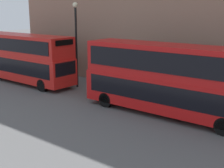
{
  "coord_description": "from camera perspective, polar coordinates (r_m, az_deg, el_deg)",
  "views": [
    {
      "loc": [
        -15.04,
        11.42,
        6.4
      ],
      "look_at": [
        0.48,
        23.74,
        1.67
      ],
      "focal_mm": 50.0,
      "sensor_mm": 36.0,
      "label": 1
    }
  ],
  "objects": [
    {
      "name": "pedestrian",
      "position": [
        21.86,
        11.17,
        -1.83
      ],
      "size": [
        0.36,
        0.36,
        1.61
      ],
      "color": "#334C6B",
      "rests_on": "ground"
    },
    {
      "name": "street_lamp",
      "position": [
        26.04,
        -6.58,
        8.68
      ],
      "size": [
        0.44,
        0.44,
        7.0
      ],
      "color": "black",
      "rests_on": "ground"
    },
    {
      "name": "bus_second_in_queue",
      "position": [
        19.27,
        10.16,
        1.27
      ],
      "size": [
        2.59,
        11.15,
        4.38
      ],
      "color": "red",
      "rests_on": "ground"
    },
    {
      "name": "bus_third_in_queue",
      "position": [
        29.06,
        -16.14,
        4.92
      ],
      "size": [
        2.59,
        11.25,
        4.28
      ],
      "color": "red",
      "rests_on": "ground"
    }
  ]
}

